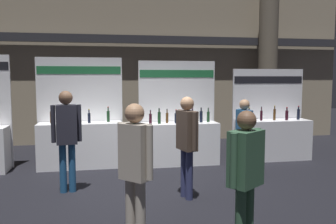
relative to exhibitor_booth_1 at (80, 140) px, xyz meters
The scene contains 10 objects.
ground_plane 2.42m from the exhibitor_booth_1, 58.66° to the right, with size 29.11×29.11×0.00m, color black.
hall_colonnade 3.91m from the exhibitor_booth_1, 67.73° to the left, with size 14.55×1.14×5.82m.
exhibitor_booth_1 is the anchor object (origin of this frame).
exhibitor_booth_2 2.30m from the exhibitor_booth_1, ahead, with size 1.88×0.66×2.44m.
exhibitor_booth_3 4.69m from the exhibitor_booth_1, ahead, with size 1.90×0.66×2.26m.
visitor_0 3.19m from the exhibitor_booth_1, 53.58° to the right, with size 0.30×0.56×1.74m.
visitor_3 1.90m from the exhibitor_booth_1, 94.34° to the right, with size 0.52×0.29×1.82m.
visitor_4 3.67m from the exhibitor_booth_1, 23.37° to the right, with size 0.24×0.53×1.61m.
visitor_6 4.27m from the exhibitor_booth_1, 78.57° to the right, with size 0.39×0.41×1.76m.
visitor_7 5.01m from the exhibitor_booth_1, 65.44° to the right, with size 0.49×0.45×1.69m.
Camera 1 is at (-0.78, -6.34, 2.07)m, focal length 38.33 mm.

